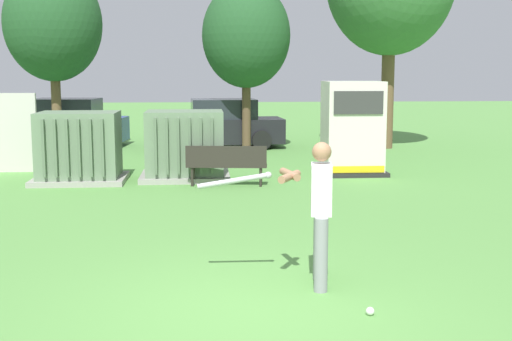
# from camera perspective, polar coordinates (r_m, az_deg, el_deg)

# --- Properties ---
(ground_plane) EXTENTS (96.00, 96.00, 0.00)m
(ground_plane) POSITION_cam_1_polar(r_m,az_deg,el_deg) (7.61, -0.68, -11.39)
(ground_plane) COLOR #5B9947
(transformer_west) EXTENTS (2.10, 1.70, 1.62)m
(transformer_west) POSITION_cam_1_polar(r_m,az_deg,el_deg) (16.29, -14.54, 1.83)
(transformer_west) COLOR #9E9B93
(transformer_west) RESTS_ON ground
(transformer_mid_west) EXTENTS (2.10, 1.70, 1.62)m
(transformer_mid_west) POSITION_cam_1_polar(r_m,az_deg,el_deg) (16.28, -5.97, 2.05)
(transformer_mid_west) COLOR #9E9B93
(transformer_mid_west) RESTS_ON ground
(generator_enclosure) EXTENTS (1.60, 1.40, 2.30)m
(generator_enclosure) POSITION_cam_1_polar(r_m,az_deg,el_deg) (17.11, 8.05, 3.49)
(generator_enclosure) COLOR #262626
(generator_enclosure) RESTS_ON ground
(park_bench) EXTENTS (1.83, 0.61, 0.92)m
(park_bench) POSITION_cam_1_polar(r_m,az_deg,el_deg) (15.22, -2.49, 0.68)
(park_bench) COLOR #2D2823
(park_bench) RESTS_ON ground
(batter) EXTENTS (1.62, 0.73, 1.74)m
(batter) POSITION_cam_1_polar(r_m,az_deg,el_deg) (8.15, 5.05, -2.96)
(batter) COLOR gray
(batter) RESTS_ON ground
(sports_ball) EXTENTS (0.09, 0.09, 0.09)m
(sports_ball) POSITION_cam_1_polar(r_m,az_deg,el_deg) (7.48, 9.51, -11.51)
(sports_ball) COLOR white
(sports_ball) RESTS_ON ground
(tree_left) EXTENTS (3.05, 3.05, 5.83)m
(tree_left) POSITION_cam_1_polar(r_m,az_deg,el_deg) (22.85, -16.60, 11.64)
(tree_left) COLOR brown
(tree_left) RESTS_ON ground
(tree_center_left) EXTENTS (2.77, 2.77, 5.30)m
(tree_center_left) POSITION_cam_1_polar(r_m,az_deg,el_deg) (21.81, -0.83, 11.19)
(tree_center_left) COLOR brown
(tree_center_left) RESTS_ON ground
(parked_car_leftmost) EXTENTS (4.36, 2.26, 1.62)m
(parked_car_leftmost) POSITION_cam_1_polar(r_m,az_deg,el_deg) (24.10, -15.75, 3.75)
(parked_car_leftmost) COLOR navy
(parked_car_leftmost) RESTS_ON ground
(parked_car_left_of_center) EXTENTS (4.29, 2.10, 1.62)m
(parked_car_left_of_center) POSITION_cam_1_polar(r_m,az_deg,el_deg) (22.77, -3.00, 3.80)
(parked_car_left_of_center) COLOR black
(parked_car_left_of_center) RESTS_ON ground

